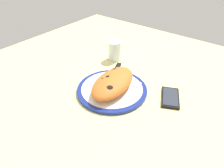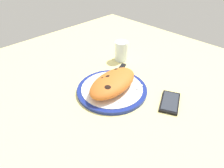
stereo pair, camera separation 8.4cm
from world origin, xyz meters
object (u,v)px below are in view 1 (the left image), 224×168
(fork, at_px, (133,90))
(water_glass, at_px, (115,52))
(smartphone, at_px, (170,97))
(calzone, at_px, (113,82))
(plate, at_px, (112,90))
(knife, at_px, (115,73))

(fork, xyz_separation_m, water_glass, (0.19, 0.24, 0.02))
(fork, height_order, smartphone, fork)
(calzone, height_order, water_glass, water_glass)
(fork, bearing_deg, plate, 118.41)
(plate, distance_m, knife, 0.11)
(calzone, relative_size, water_glass, 2.67)
(fork, bearing_deg, calzone, 118.60)
(plate, height_order, smartphone, plate)
(plate, distance_m, calzone, 0.04)
(fork, xyz_separation_m, knife, (0.05, 0.14, 0.00))
(knife, bearing_deg, calzone, -145.13)
(knife, relative_size, water_glass, 2.27)
(fork, bearing_deg, smartphone, -64.97)
(smartphone, bearing_deg, calzone, 116.28)
(fork, bearing_deg, water_glass, 51.91)
(fork, height_order, water_glass, water_glass)
(knife, distance_m, water_glass, 0.17)
(plate, height_order, calzone, calzone)
(knife, bearing_deg, smartphone, -87.66)
(calzone, xyz_separation_m, smartphone, (0.10, -0.21, -0.04))
(plate, bearing_deg, knife, 31.88)
(calzone, height_order, smartphone, calzone)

